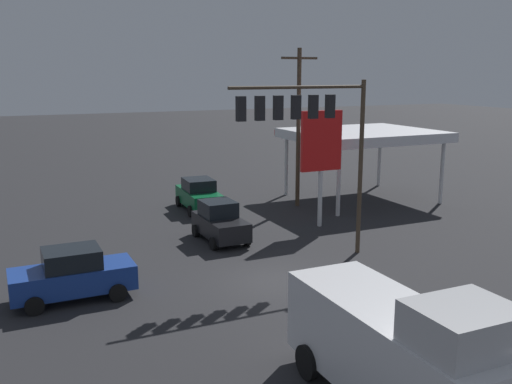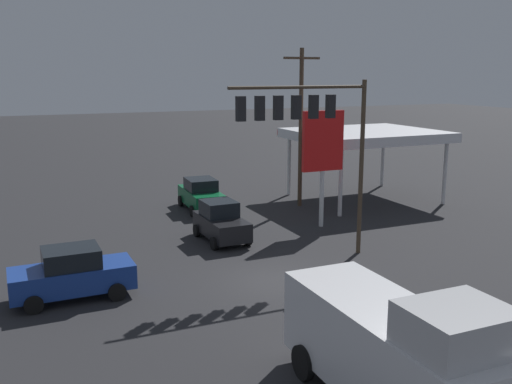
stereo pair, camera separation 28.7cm
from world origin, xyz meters
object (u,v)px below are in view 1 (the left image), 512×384
at_px(traffic_signal_assembly, 308,122).
at_px(hatchback_crossing, 220,222).
at_px(sedan_far, 73,274).
at_px(delivery_truck, 400,351).
at_px(utility_pole, 298,124).
at_px(sedan_waiting, 199,195).
at_px(price_sign, 321,145).

relative_size(traffic_signal_assembly, hatchback_crossing, 2.06).
xyz_separation_m(sedan_far, delivery_truck, (-6.19, 10.88, 0.74)).
height_order(utility_pole, sedan_waiting, utility_pole).
xyz_separation_m(traffic_signal_assembly, sedan_waiting, (1.19, -10.96, -5.19)).
bearing_deg(sedan_far, traffic_signal_assembly, -178.64).
xyz_separation_m(price_sign, sedan_far, (13.53, 5.00, -3.46)).
relative_size(sedan_waiting, delivery_truck, 0.66).
bearing_deg(hatchback_crossing, traffic_signal_assembly, 27.07).
distance_m(price_sign, delivery_truck, 17.70).
bearing_deg(hatchback_crossing, utility_pole, 124.22).
relative_size(utility_pole, hatchback_crossing, 2.52).
distance_m(hatchback_crossing, delivery_truck, 15.67).
distance_m(utility_pole, hatchback_crossing, 9.69).
relative_size(utility_pole, delivery_truck, 1.42).
bearing_deg(sedan_waiting, hatchback_crossing, -7.31).
distance_m(traffic_signal_assembly, sedan_far, 11.25).
bearing_deg(sedan_waiting, delivery_truck, -3.86).
bearing_deg(traffic_signal_assembly, hatchback_crossing, -61.94).
relative_size(sedan_waiting, sedan_far, 1.02).
bearing_deg(price_sign, sedan_waiting, -52.82).
relative_size(sedan_waiting, hatchback_crossing, 1.17).
height_order(traffic_signal_assembly, hatchback_crossing, traffic_signal_assembly).
height_order(sedan_far, delivery_truck, delivery_truck).
height_order(traffic_signal_assembly, utility_pole, utility_pole).
bearing_deg(delivery_truck, sedan_far, -150.14).
height_order(utility_pole, delivery_truck, utility_pole).
relative_size(price_sign, delivery_truck, 0.92).
relative_size(price_sign, sedan_waiting, 1.39).
xyz_separation_m(utility_pole, sedan_far, (14.77, 9.76, -4.15)).
height_order(traffic_signal_assembly, sedan_waiting, traffic_signal_assembly).
bearing_deg(sedan_waiting, sedan_far, -35.15).
relative_size(traffic_signal_assembly, delivery_truck, 1.16).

